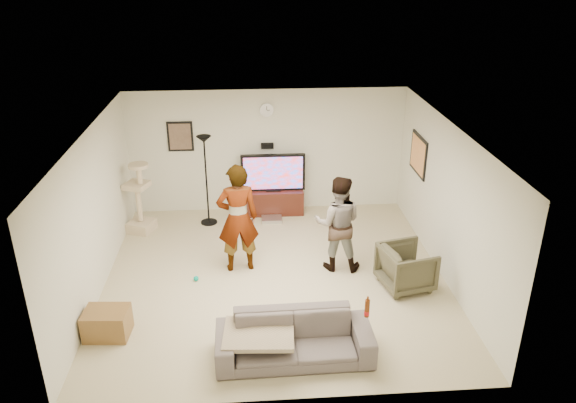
{
  "coord_description": "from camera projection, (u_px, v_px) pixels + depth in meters",
  "views": [
    {
      "loc": [
        -0.38,
        -7.81,
        4.85
      ],
      "look_at": [
        0.23,
        0.2,
        1.27
      ],
      "focal_mm": 34.55,
      "sensor_mm": 36.0,
      "label": 1
    }
  ],
  "objects": [
    {
      "name": "floor_lamp",
      "position": [
        206.0,
        181.0,
        10.6
      ],
      "size": [
        0.32,
        0.32,
        1.78
      ],
      "primitive_type": "cylinder",
      "color": "black",
      "rests_on": "floor"
    },
    {
      "name": "beer_bottle",
      "position": [
        367.0,
        308.0,
        7.08
      ],
      "size": [
        0.06,
        0.06,
        0.25
      ],
      "primitive_type": "cylinder",
      "color": "#5D2509",
      "rests_on": "sofa"
    },
    {
      "name": "cat_tree",
      "position": [
        138.0,
        198.0,
        10.36
      ],
      "size": [
        0.58,
        0.58,
        1.39
      ],
      "primitive_type": "cube",
      "rotation": [
        0.0,
        0.0,
        -0.38
      ],
      "color": "#C8B28D",
      "rests_on": "floor"
    },
    {
      "name": "picture_back",
      "position": [
        180.0,
        137.0,
        10.83
      ],
      "size": [
        0.42,
        0.03,
        0.52
      ],
      "primitive_type": "cube",
      "color": "brown",
      "rests_on": "wall_back"
    },
    {
      "name": "console_box",
      "position": [
        272.0,
        219.0,
        11.02
      ],
      "size": [
        0.4,
        0.3,
        0.07
      ],
      "primitive_type": "cube",
      "color": "silver",
      "rests_on": "floor"
    },
    {
      "name": "sofa",
      "position": [
        294.0,
        339.0,
        7.19
      ],
      "size": [
        2.04,
        0.83,
        0.59
      ],
      "primitive_type": "imported",
      "rotation": [
        0.0,
        0.0,
        0.02
      ],
      "color": "#584E4C",
      "rests_on": "floor"
    },
    {
      "name": "ceiling",
      "position": [
        274.0,
        130.0,
        8.09
      ],
      "size": [
        5.5,
        5.5,
        0.02
      ],
      "primitive_type": "cube",
      "color": "white",
      "rests_on": "wall_back"
    },
    {
      "name": "wall_speaker",
      "position": [
        267.0,
        146.0,
        11.0
      ],
      "size": [
        0.25,
        0.1,
        0.1
      ],
      "primitive_type": "cube",
      "color": "black",
      "rests_on": "wall_back"
    },
    {
      "name": "wall_front",
      "position": [
        288.0,
        312.0,
        6.1
      ],
      "size": [
        5.5,
        0.04,
        2.5
      ],
      "primitive_type": "cube",
      "color": "silver",
      "rests_on": "floor"
    },
    {
      "name": "floor",
      "position": [
        275.0,
        278.0,
        9.12
      ],
      "size": [
        5.5,
        5.5,
        0.02
      ],
      "primitive_type": "cube",
      "color": "tan",
      "rests_on": "ground"
    },
    {
      "name": "wall_left",
      "position": [
        94.0,
        214.0,
        8.41
      ],
      "size": [
        0.04,
        5.5,
        2.5
      ],
      "primitive_type": "cube",
      "color": "silver",
      "rests_on": "floor"
    },
    {
      "name": "side_table",
      "position": [
        107.0,
        323.0,
        7.65
      ],
      "size": [
        0.63,
        0.49,
        0.4
      ],
      "primitive_type": "cube",
      "rotation": [
        0.0,
        0.0,
        -0.07
      ],
      "color": "brown",
      "rests_on": "floor"
    },
    {
      "name": "tv_stand",
      "position": [
        273.0,
        201.0,
        11.3
      ],
      "size": [
        1.21,
        0.45,
        0.5
      ],
      "primitive_type": "cube",
      "color": "#37150E",
      "rests_on": "floor"
    },
    {
      "name": "toy_ball",
      "position": [
        196.0,
        279.0,
        8.99
      ],
      "size": [
        0.08,
        0.08,
        0.08
      ],
      "primitive_type": "sphere",
      "color": "#008F79",
      "rests_on": "floor"
    },
    {
      "name": "picture_right",
      "position": [
        418.0,
        155.0,
        10.14
      ],
      "size": [
        0.03,
        0.78,
        0.62
      ],
      "primitive_type": "cube",
      "color": "#F89550",
      "rests_on": "wall_right"
    },
    {
      "name": "armchair",
      "position": [
        406.0,
        267.0,
        8.72
      ],
      "size": [
        0.92,
        0.9,
        0.7
      ],
      "primitive_type": "imported",
      "rotation": [
        0.0,
        0.0,
        1.8
      ],
      "color": "#413D2A",
      "rests_on": "floor"
    },
    {
      "name": "person_left",
      "position": [
        238.0,
        218.0,
        9.0
      ],
      "size": [
        0.73,
        0.54,
        1.86
      ],
      "primitive_type": "imported",
      "rotation": [
        0.0,
        0.0,
        3.28
      ],
      "color": "#A8A8A8",
      "rests_on": "floor"
    },
    {
      "name": "wall_clock",
      "position": [
        267.0,
        110.0,
        10.73
      ],
      "size": [
        0.26,
        0.04,
        0.26
      ],
      "primitive_type": "cylinder",
      "rotation": [
        1.57,
        0.0,
        0.0
      ],
      "color": "white",
      "rests_on": "wall_back"
    },
    {
      "name": "tv_screen",
      "position": [
        273.0,
        173.0,
        11.0
      ],
      "size": [
        1.18,
        0.01,
        0.67
      ],
      "primitive_type": "cube",
      "color": "blue",
      "rests_on": "tv"
    },
    {
      "name": "wall_back",
      "position": [
        267.0,
        151.0,
        11.11
      ],
      "size": [
        5.5,
        0.04,
        2.5
      ],
      "primitive_type": "cube",
      "color": "silver",
      "rests_on": "floor"
    },
    {
      "name": "tv",
      "position": [
        273.0,
        172.0,
        11.04
      ],
      "size": [
        1.28,
        0.08,
        0.76
      ],
      "primitive_type": "cube",
      "color": "black",
      "rests_on": "tv_stand"
    },
    {
      "name": "wall_right",
      "position": [
        447.0,
        203.0,
        8.79
      ],
      "size": [
        0.04,
        5.5,
        2.5
      ],
      "primitive_type": "cube",
      "color": "silver",
      "rests_on": "floor"
    },
    {
      "name": "person_right",
      "position": [
        338.0,
        223.0,
        9.08
      ],
      "size": [
        0.89,
        0.75,
        1.64
      ],
      "primitive_type": "imported",
      "rotation": [
        0.0,
        0.0,
        2.97
      ],
      "color": "navy",
      "rests_on": "floor"
    },
    {
      "name": "throw_blanket",
      "position": [
        259.0,
        334.0,
        7.11
      ],
      "size": [
        0.95,
        0.76,
        0.06
      ],
      "primitive_type": "cube",
      "rotation": [
        0.0,
        0.0,
        -0.07
      ],
      "color": "tan",
      "rests_on": "sofa"
    }
  ]
}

